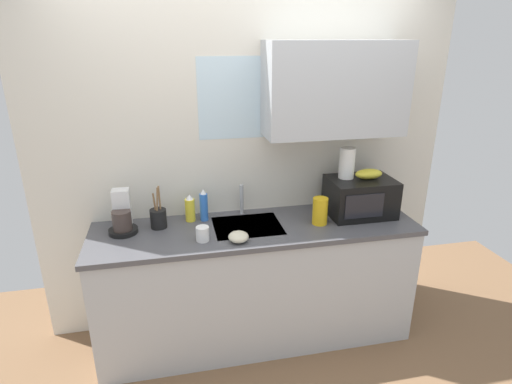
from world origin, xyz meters
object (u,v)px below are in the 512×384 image
object	(u,v)px
dish_soap_bottle_yellow	(190,209)
small_bowl	(238,237)
microwave	(360,197)
paper_towel_roll	(347,163)
coffee_maker	(122,217)
mug_white	(203,234)
dish_soap_bottle_blue	(204,206)
banana_bunch	(369,174)
utensil_crock	(158,218)
cereal_canister	(320,211)

from	to	relation	value
dish_soap_bottle_yellow	small_bowl	bearing A→B (deg)	-54.53
microwave	paper_towel_roll	size ratio (longest dim) A/B	2.09
coffee_maker	mug_white	distance (m)	0.56
paper_towel_roll	microwave	bearing A→B (deg)	-27.38
paper_towel_roll	dish_soap_bottle_blue	world-z (taller)	paper_towel_roll
dish_soap_bottle_blue	mug_white	distance (m)	0.32
banana_bunch	utensil_crock	world-z (taller)	banana_bunch
cereal_canister	utensil_crock	distance (m)	1.10
dish_soap_bottle_blue	utensil_crock	xyz separation A→B (m)	(-0.31, -0.06, -0.04)
dish_soap_bottle_yellow	small_bowl	world-z (taller)	dish_soap_bottle_yellow
coffee_maker	dish_soap_bottle_blue	bearing A→B (deg)	7.10
mug_white	paper_towel_roll	bearing A→B (deg)	12.81
banana_bunch	dish_soap_bottle_yellow	bearing A→B (deg)	173.78
coffee_maker	utensil_crock	size ratio (longest dim) A/B	0.94
paper_towel_roll	dish_soap_bottle_blue	distance (m)	1.05
coffee_maker	cereal_canister	size ratio (longest dim) A/B	1.48
microwave	coffee_maker	distance (m)	1.66
dish_soap_bottle_yellow	mug_white	distance (m)	0.34
microwave	utensil_crock	world-z (taller)	utensil_crock
utensil_crock	small_bowl	size ratio (longest dim) A/B	2.28
banana_bunch	coffee_maker	world-z (taller)	banana_bunch
microwave	dish_soap_bottle_yellow	size ratio (longest dim) A/B	2.35
utensil_crock	small_bowl	xyz separation A→B (m)	(0.49, -0.32, -0.04)
dish_soap_bottle_blue	cereal_canister	world-z (taller)	dish_soap_bottle_blue
microwave	dish_soap_bottle_blue	world-z (taller)	microwave
coffee_maker	mug_white	bearing A→B (deg)	-26.24
banana_bunch	cereal_canister	xyz separation A→B (m)	(-0.39, -0.10, -0.21)
cereal_canister	small_bowl	size ratio (longest dim) A/B	1.45
banana_bunch	dish_soap_bottle_blue	bearing A→B (deg)	173.83
utensil_crock	banana_bunch	bearing A→B (deg)	-2.70
paper_towel_roll	mug_white	distance (m)	1.13
dish_soap_bottle_yellow	small_bowl	size ratio (longest dim) A/B	1.50
mug_white	small_bowl	distance (m)	0.23
dish_soap_bottle_blue	cereal_canister	size ratio (longest dim) A/B	1.23
microwave	coffee_maker	xyz separation A→B (m)	(-1.66, 0.06, -0.03)
paper_towel_roll	dish_soap_bottle_blue	size ratio (longest dim) A/B	0.94
microwave	mug_white	size ratio (longest dim) A/B	4.84
coffee_maker	small_bowl	world-z (taller)	coffee_maker
banana_bunch	cereal_canister	distance (m)	0.45
paper_towel_roll	small_bowl	bearing A→B (deg)	-160.26
microwave	mug_white	world-z (taller)	microwave
paper_towel_roll	small_bowl	distance (m)	0.95
microwave	utensil_crock	distance (m)	1.43
microwave	small_bowl	size ratio (longest dim) A/B	3.54
dish_soap_bottle_yellow	mug_white	bearing A→B (deg)	-80.29
banana_bunch	paper_towel_roll	xyz separation A→B (m)	(-0.15, 0.05, 0.08)
mug_white	microwave	bearing A→B (deg)	9.26
microwave	banana_bunch	world-z (taller)	banana_bunch
coffee_maker	dish_soap_bottle_yellow	size ratio (longest dim) A/B	1.43
coffee_maker	paper_towel_roll	bearing A→B (deg)	-0.31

